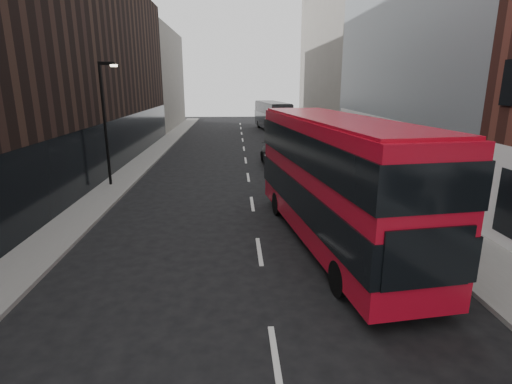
{
  "coord_description": "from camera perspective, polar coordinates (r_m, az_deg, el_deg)",
  "views": [
    {
      "loc": [
        -0.84,
        -5.58,
        5.97
      ],
      "look_at": [
        -0.17,
        7.15,
        2.5
      ],
      "focal_mm": 28.0,
      "sensor_mm": 36.0,
      "label": 1
    }
  ],
  "objects": [
    {
      "name": "grey_bus",
      "position": [
        52.62,
        2.34,
        10.87
      ],
      "size": [
        4.04,
        11.59,
        3.68
      ],
      "rotation": [
        0.0,
        0.0,
        0.12
      ],
      "color": "black",
      "rests_on": "ground"
    },
    {
      "name": "building_left_far",
      "position": [
        58.56,
        -14.04,
        15.33
      ],
      "size": [
        5.0,
        20.0,
        13.0
      ],
      "primitive_type": "cube",
      "color": "slate",
      "rests_on": "ground"
    },
    {
      "name": "car_b",
      "position": [
        24.55,
        5.73,
        2.92
      ],
      "size": [
        1.78,
        4.69,
        1.53
      ],
      "primitive_type": "imported",
      "rotation": [
        0.0,
        0.0,
        -0.04
      ],
      "color": "gray",
      "rests_on": "ground"
    },
    {
      "name": "red_bus",
      "position": [
        15.02,
        11.12,
        2.28
      ],
      "size": [
        4.36,
        12.16,
        4.82
      ],
      "rotation": [
        0.0,
        0.0,
        0.13
      ],
      "color": "#B40B1E",
      "rests_on": "ground"
    },
    {
      "name": "sidewalk_left",
      "position": [
        31.95,
        -15.97,
        4.02
      ],
      "size": [
        2.0,
        80.0,
        0.15
      ],
      "primitive_type": "cube",
      "color": "slate",
      "rests_on": "ground"
    },
    {
      "name": "car_c",
      "position": [
        30.19,
        2.93,
        5.3
      ],
      "size": [
        2.25,
        5.33,
        1.54
      ],
      "primitive_type": "imported",
      "rotation": [
        0.0,
        0.0,
        0.02
      ],
      "color": "black",
      "rests_on": "ground"
    },
    {
      "name": "building_left_mid",
      "position": [
        37.15,
        -20.53,
        15.91
      ],
      "size": [
        5.0,
        24.0,
        14.0
      ],
      "primitive_type": "cube",
      "color": "black",
      "rests_on": "ground"
    },
    {
      "name": "building_victorian",
      "position": [
        51.19,
        11.41,
        19.09
      ],
      "size": [
        6.5,
        24.0,
        21.0
      ],
      "color": "slate",
      "rests_on": "ground"
    },
    {
      "name": "sidewalk_right",
      "position": [
        32.24,
        12.05,
        4.37
      ],
      "size": [
        3.0,
        80.0,
        0.15
      ],
      "primitive_type": "cube",
      "color": "slate",
      "rests_on": "ground"
    },
    {
      "name": "street_lamp",
      "position": [
        24.77,
        -20.7,
        10.14
      ],
      "size": [
        1.06,
        0.22,
        7.0
      ],
      "color": "black",
      "rests_on": "sidewalk_left"
    },
    {
      "name": "car_a",
      "position": [
        19.01,
        10.73,
        -0.98
      ],
      "size": [
        1.83,
        4.42,
        1.5
      ],
      "primitive_type": "imported",
      "rotation": [
        0.0,
        0.0,
        -0.01
      ],
      "color": "black",
      "rests_on": "ground"
    },
    {
      "name": "building_modern_block",
      "position": [
        29.55,
        23.36,
        21.72
      ],
      "size": [
        5.03,
        22.0,
        20.0
      ],
      "color": "gray",
      "rests_on": "ground"
    }
  ]
}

